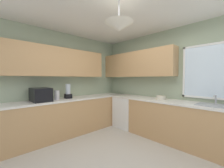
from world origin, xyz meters
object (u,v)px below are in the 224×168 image
Objects in this scene: kettle at (57,95)px; blender_appliance at (68,92)px; microwave at (41,95)px; sink_assembly at (214,105)px; bowl at (161,98)px; dishwasher at (127,112)px.

blender_appliance is (-0.02, 0.29, 0.05)m from kettle.
kettle is at bearing 86.64° from microwave.
microwave is at bearing -141.59° from sink_assembly.
sink_assembly is 3.11m from blender_appliance.
dishwasher is at bearing -178.32° from bowl.
blender_appliance reaches higher than microwave.
kettle is 3.24m from sink_assembly.
kettle reaches higher than bowl.
sink_assembly is (2.71, 2.15, -0.13)m from microwave.
blender_appliance is at bearing -150.74° from sink_assembly.
dishwasher is 2.38× the size of blender_appliance.
microwave is (-0.66, -2.11, 0.62)m from dishwasher.
dishwasher is at bearing 65.97° from blender_appliance.
bowl is (1.02, 0.03, 0.52)m from dishwasher.
dishwasher is 1.15m from bowl.
microwave is 0.90× the size of sink_assembly.
kettle is at bearing -86.04° from blender_appliance.
blender_appliance is at bearing -114.03° from dishwasher.
kettle reaches higher than dishwasher.
microwave reaches higher than kettle.
dishwasher is at bearing -178.96° from sink_assembly.
blender_appliance is at bearing 93.96° from kettle.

